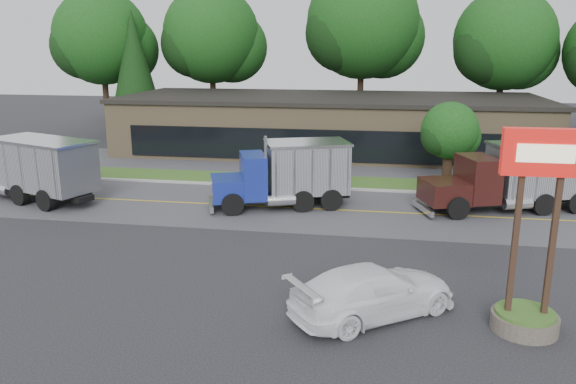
% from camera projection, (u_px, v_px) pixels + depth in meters
% --- Properties ---
extents(ground, '(140.00, 140.00, 0.00)m').
position_uv_depth(ground, '(206.00, 273.00, 20.58)').
color(ground, '#38383D').
rests_on(ground, ground).
extents(road, '(60.00, 8.00, 0.02)m').
position_uv_depth(road, '(259.00, 206.00, 29.17)').
color(road, '#59595E').
rests_on(road, ground).
extents(center_line, '(60.00, 0.12, 0.01)m').
position_uv_depth(center_line, '(259.00, 206.00, 29.17)').
color(center_line, gold).
rests_on(center_line, ground).
extents(curb, '(60.00, 0.30, 0.12)m').
position_uv_depth(curb, '(275.00, 187.00, 33.18)').
color(curb, '#9E9E99').
rests_on(curb, ground).
extents(grass_verge, '(60.00, 3.40, 0.03)m').
position_uv_depth(grass_verge, '(280.00, 180.00, 34.89)').
color(grass_verge, '#2E571E').
rests_on(grass_verge, ground).
extents(far_parking, '(60.00, 7.00, 0.02)m').
position_uv_depth(far_parking, '(293.00, 164.00, 39.66)').
color(far_parking, '#59595E').
rests_on(far_parking, ground).
extents(strip_mall, '(32.00, 12.00, 4.00)m').
position_uv_depth(strip_mall, '(330.00, 125.00, 44.56)').
color(strip_mall, '#867252').
rests_on(strip_mall, ground).
extents(bilo_sign, '(2.20, 1.90, 5.95)m').
position_uv_depth(bilo_sign, '(531.00, 265.00, 15.99)').
color(bilo_sign, '#6B6054').
rests_on(bilo_sign, ground).
extents(tree_far_a, '(9.28, 8.73, 13.24)m').
position_uv_depth(tree_far_a, '(104.00, 42.00, 52.30)').
color(tree_far_a, '#382619').
rests_on(tree_far_a, ground).
extents(tree_far_b, '(9.53, 8.97, 13.59)m').
position_uv_depth(tree_far_b, '(213.00, 40.00, 52.53)').
color(tree_far_b, '#382619').
rests_on(tree_far_b, ground).
extents(tree_far_c, '(10.60, 9.97, 15.11)m').
position_uv_depth(tree_far_c, '(364.00, 28.00, 50.04)').
color(tree_far_c, '#382619').
rests_on(tree_far_c, ground).
extents(tree_far_d, '(8.99, 8.47, 12.83)m').
position_uv_depth(tree_far_d, '(505.00, 45.00, 47.49)').
color(tree_far_d, '#382619').
rests_on(tree_far_d, ground).
extents(evergreen_left, '(4.98, 4.98, 11.31)m').
position_uv_depth(evergreen_left, '(135.00, 68.00, 50.22)').
color(evergreen_left, '#382619').
rests_on(evergreen_left, ground).
extents(tree_verge, '(3.51, 3.31, 5.01)m').
position_uv_depth(tree_verge, '(450.00, 133.00, 32.50)').
color(tree_verge, '#382619').
rests_on(tree_verge, ground).
extents(dump_truck_red, '(10.18, 5.85, 3.36)m').
position_uv_depth(dump_truck_red, '(27.00, 166.00, 30.25)').
color(dump_truck_red, black).
rests_on(dump_truck_red, ground).
extents(dump_truck_blue, '(7.41, 4.72, 3.36)m').
position_uv_depth(dump_truck_blue, '(288.00, 173.00, 28.75)').
color(dump_truck_blue, black).
rests_on(dump_truck_blue, ground).
extents(dump_truck_maroon, '(9.17, 5.15, 3.36)m').
position_uv_depth(dump_truck_maroon, '(520.00, 175.00, 28.17)').
color(dump_truck_maroon, black).
rests_on(dump_truck_maroon, ground).
extents(rally_car, '(5.66, 5.05, 1.58)m').
position_uv_depth(rally_car, '(374.00, 291.00, 17.23)').
color(rally_car, white).
rests_on(rally_car, ground).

